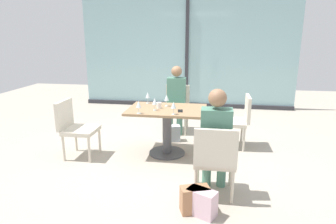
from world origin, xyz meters
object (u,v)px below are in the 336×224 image
at_px(wine_glass_3, 174,105).
at_px(handbag_1, 171,133).
at_px(chair_side_end, 75,125).
at_px(handbag_0, 195,199).
at_px(chair_front_right, 215,157).
at_px(coffee_cup, 159,105).
at_px(wine_glass_2, 167,98).
at_px(dining_table_main, 167,121).
at_px(handbag_2, 202,203).
at_px(cell_phone_on_table, 180,111).
at_px(chair_near_window, 177,105).
at_px(person_near_window, 176,96).
at_px(wine_glass_1, 139,104).
at_px(chair_far_right, 238,118).
at_px(wine_glass_0, 148,95).
at_px(wine_glass_4, 155,102).
at_px(person_front_right, 216,137).

distance_m(wine_glass_3, handbag_1, 1.15).
bearing_deg(chair_side_end, handbag_0, -32.14).
bearing_deg(chair_front_right, coffee_cup, 125.59).
bearing_deg(wine_glass_2, dining_table_main, -79.07).
bearing_deg(wine_glass_2, handbag_2, -69.54).
bearing_deg(cell_phone_on_table, wine_glass_2, 124.20).
height_order(chair_near_window, handbag_0, chair_near_window).
height_order(person_near_window, handbag_2, person_near_window).
distance_m(wine_glass_2, cell_phone_on_table, 0.39).
bearing_deg(handbag_0, wine_glass_2, 89.86).
bearing_deg(dining_table_main, wine_glass_3, -65.47).
distance_m(chair_side_end, wine_glass_1, 1.07).
height_order(wine_glass_3, handbag_1, wine_glass_3).
distance_m(chair_front_right, chair_far_right, 1.69).
height_order(handbag_0, handbag_2, same).
height_order(dining_table_main, chair_near_window, chair_near_window).
height_order(wine_glass_0, handbag_2, wine_glass_0).
distance_m(chair_near_window, wine_glass_0, 1.02).
relative_size(wine_glass_1, handbag_0, 0.62).
distance_m(wine_glass_0, wine_glass_2, 0.37).
xyz_separation_m(dining_table_main, handbag_1, (-0.01, 0.57, -0.39)).
bearing_deg(wine_glass_4, cell_phone_on_table, 0.68).
bearing_deg(dining_table_main, coffee_cup, 175.92).
height_order(person_front_right, wine_glass_0, person_front_right).
xyz_separation_m(wine_glass_4, handbag_2, (0.77, -1.43, -0.72)).
bearing_deg(dining_table_main, cell_phone_on_table, -29.02).
xyz_separation_m(dining_table_main, wine_glass_2, (-0.03, 0.16, 0.34)).
relative_size(person_front_right, wine_glass_0, 6.81).
bearing_deg(wine_glass_2, chair_near_window, 88.28).
height_order(chair_near_window, wine_glass_2, wine_glass_2).
xyz_separation_m(coffee_cup, cell_phone_on_table, (0.34, -0.13, -0.04)).
xyz_separation_m(person_near_window, wine_glass_4, (-0.16, -1.20, 0.16)).
relative_size(person_near_window, coffee_cup, 14.00).
bearing_deg(chair_near_window, wine_glass_4, -97.14).
bearing_deg(chair_front_right, chair_side_end, 157.28).
distance_m(coffee_cup, handbag_1, 0.85).
bearing_deg(person_near_window, wine_glass_2, -91.92).
xyz_separation_m(chair_front_right, person_front_right, (-0.00, 0.11, 0.20)).
bearing_deg(wine_glass_1, cell_phone_on_table, 21.09).
relative_size(wine_glass_4, handbag_2, 0.62).
bearing_deg(wine_glass_1, chair_side_end, 178.38).
bearing_deg(handbag_1, chair_far_right, -19.99).
height_order(chair_far_right, handbag_0, chair_far_right).
relative_size(chair_far_right, person_front_right, 0.69).
distance_m(dining_table_main, chair_side_end, 1.40).
bearing_deg(handbag_1, dining_table_main, -103.30).
bearing_deg(cell_phone_on_table, wine_glass_4, 173.41).
xyz_separation_m(chair_far_right, person_near_window, (-1.10, 0.61, 0.20)).
xyz_separation_m(chair_front_right, handbag_2, (-0.12, -0.37, -0.36)).
relative_size(wine_glass_1, cell_phone_on_table, 1.28).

